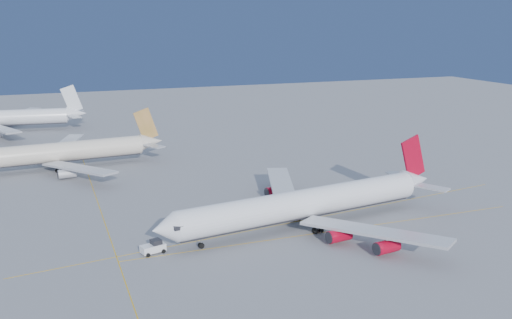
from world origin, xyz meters
name	(u,v)px	position (x,y,z in m)	size (l,w,h in m)	color
ground	(287,213)	(0.00, 0.00, 0.00)	(500.00, 500.00, 0.00)	slate
taxiway_lines	(218,212)	(-14.71, 6.34, 0.01)	(118.86, 140.00, 0.02)	#D1980B
airliner_virgin	(309,203)	(0.90, -9.49, 5.18)	(69.56, 61.94, 17.19)	white
airliner_etihad	(58,152)	(-47.45, 60.21, 5.08)	(64.00, 58.91, 16.70)	beige
airliner_third	(0,118)	(-66.83, 129.72, 5.41)	(66.59, 60.98, 17.86)	white
pushback_tug	(154,247)	(-33.08, -12.21, 1.19)	(5.01, 3.75, 2.57)	white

